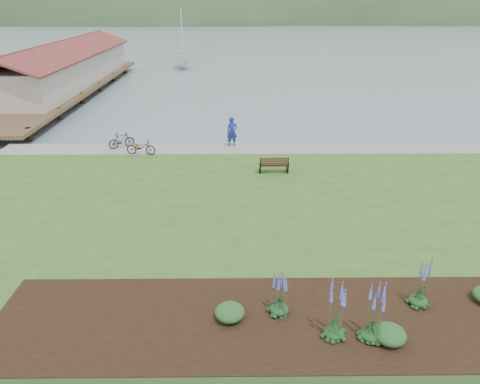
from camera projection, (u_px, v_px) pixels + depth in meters
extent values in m
plane|color=slate|center=(260.00, 199.00, 22.63)|extent=(600.00, 600.00, 0.00)
cube|color=#305B20|center=(263.00, 213.00, 20.73)|extent=(34.00, 20.00, 0.40)
cube|color=gray|center=(255.00, 149.00, 28.72)|extent=(34.00, 2.20, 0.03)
cube|color=black|center=(371.00, 319.00, 13.58)|extent=(24.00, 4.40, 0.04)
cube|color=#4C3826|center=(61.00, 87.00, 45.70)|extent=(8.00, 36.00, 0.30)
cube|color=#B2ADA3|center=(65.00, 68.00, 46.83)|extent=(6.40, 28.00, 3.00)
cube|color=black|center=(274.00, 165.00, 24.77)|extent=(1.65, 0.62, 0.05)
cube|color=black|center=(275.00, 162.00, 24.37)|extent=(1.64, 0.20, 0.51)
cube|color=black|center=(260.00, 169.00, 24.84)|extent=(0.08, 0.57, 0.45)
cube|color=black|center=(287.00, 168.00, 24.90)|extent=(0.08, 0.57, 0.45)
imported|color=navy|center=(232.00, 129.00, 28.76)|extent=(0.97, 0.76, 2.36)
imported|color=black|center=(141.00, 147.00, 27.52)|extent=(0.85, 1.96, 1.00)
imported|color=black|center=(121.00, 140.00, 28.70)|extent=(1.29, 1.78, 1.06)
imported|color=silver|center=(184.00, 69.00, 62.66)|extent=(12.01, 12.14, 25.84)
cube|color=gold|center=(137.00, 146.00, 28.86)|extent=(0.27, 0.33, 0.31)
ellipsoid|color=#153B1B|center=(371.00, 334.00, 12.74)|extent=(0.62, 0.62, 0.31)
cone|color=#4D4DB2|center=(376.00, 304.00, 12.26)|extent=(0.40, 0.40, 1.99)
ellipsoid|color=#153B1B|center=(418.00, 301.00, 14.15)|extent=(0.62, 0.62, 0.31)
cone|color=#4D4DB2|center=(424.00, 275.00, 13.72)|extent=(0.32, 0.32, 1.74)
ellipsoid|color=#153B1B|center=(279.00, 309.00, 13.77)|extent=(0.62, 0.62, 0.31)
cone|color=#4D4DB2|center=(280.00, 286.00, 13.38)|extent=(0.40, 0.40, 1.54)
ellipsoid|color=#153B1B|center=(334.00, 332.00, 12.83)|extent=(0.62, 0.62, 0.31)
cone|color=#4D4DB2|center=(338.00, 301.00, 12.35)|extent=(0.40, 0.40, 1.98)
ellipsoid|color=#1E4C21|center=(230.00, 312.00, 13.51)|extent=(0.96, 0.96, 0.48)
ellipsoid|color=#1E4C21|center=(390.00, 334.00, 12.63)|extent=(0.97, 0.97, 0.48)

